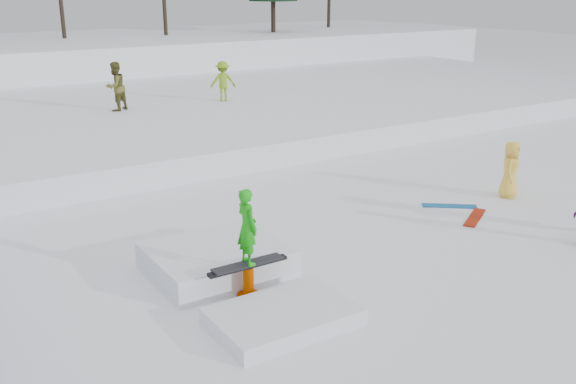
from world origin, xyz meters
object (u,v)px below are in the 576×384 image
walker_olive (116,86)px  spectator_yellow (510,170)px  jib_rail_feature (234,271)px  walker_ygreen (223,81)px

walker_olive → spectator_yellow: size_ratio=1.22×
spectator_yellow → jib_rail_feature: bearing=152.6°
walker_ygreen → spectator_yellow: 13.55m
walker_olive → jib_rail_feature: 14.76m
walker_ygreen → spectator_yellow: bearing=119.5°
walker_olive → spectator_yellow: (6.23, -13.74, -0.97)m
walker_olive → spectator_yellow: walker_olive is taller
walker_olive → walker_ygreen: bearing=146.8°
walker_ygreen → spectator_yellow: walker_ygreen is taller
walker_olive → spectator_yellow: 15.12m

